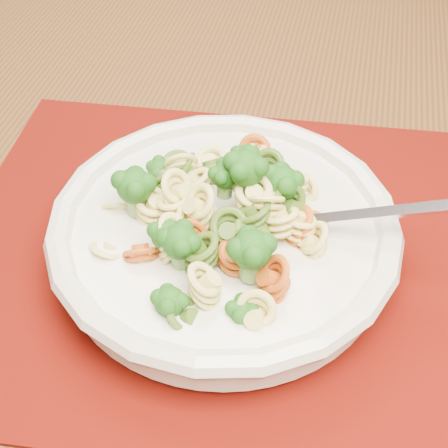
# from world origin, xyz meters

# --- Properties ---
(dining_table) EXTENTS (1.40, 0.96, 0.75)m
(dining_table) POSITION_xyz_m (-0.10, 0.16, 0.64)
(dining_table) COLOR #5A3519
(dining_table) RESTS_ON ground
(placemat) EXTENTS (0.49, 0.38, 0.00)m
(placemat) POSITION_xyz_m (-0.08, 0.07, 0.75)
(placemat) COLOR #4C0803
(placemat) RESTS_ON dining_table
(pasta_bowl) EXTENTS (0.28, 0.28, 0.05)m
(pasta_bowl) POSITION_xyz_m (-0.09, 0.06, 0.78)
(pasta_bowl) COLOR beige
(pasta_bowl) RESTS_ON placemat
(pasta_broccoli_heap) EXTENTS (0.23, 0.23, 0.06)m
(pasta_broccoli_heap) POSITION_xyz_m (-0.09, 0.06, 0.80)
(pasta_broccoli_heap) COLOR #E7D972
(pasta_broccoli_heap) RESTS_ON pasta_bowl
(fork) EXTENTS (0.18, 0.04, 0.08)m
(fork) POSITION_xyz_m (-0.05, 0.06, 0.80)
(fork) COLOR silver
(fork) RESTS_ON pasta_bowl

